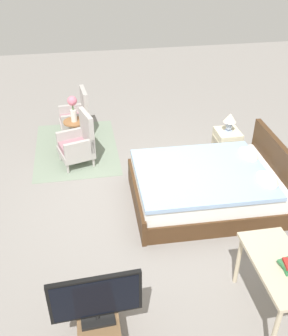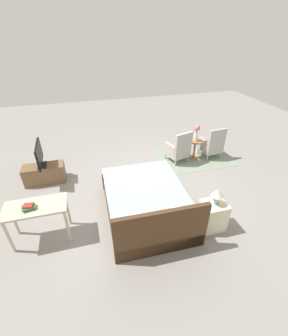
{
  "view_description": "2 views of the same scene",
  "coord_description": "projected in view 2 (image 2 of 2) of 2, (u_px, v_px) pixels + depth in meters",
  "views": [
    {
      "loc": [
        4.63,
        -0.85,
        3.71
      ],
      "look_at": [
        0.13,
        -0.07,
        0.74
      ],
      "focal_mm": 42.0,
      "sensor_mm": 36.0,
      "label": 1
    },
    {
      "loc": [
        1.1,
        4.24,
        3.32
      ],
      "look_at": [
        -0.05,
        0.06,
        0.59
      ],
      "focal_mm": 24.0,
      "sensor_mm": 36.0,
      "label": 2
    }
  ],
  "objects": [
    {
      "name": "ground_plane",
      "position": [
        141.0,
        187.0,
        5.47
      ],
      "size": [
        16.0,
        16.0,
        0.0
      ],
      "primitive_type": "plane",
      "color": "gray"
    },
    {
      "name": "floor_rug",
      "position": [
        193.0,
        157.0,
        6.71
      ],
      "size": [
        2.1,
        1.5,
        0.01
      ],
      "color": "gray",
      "rests_on": "ground_plane"
    },
    {
      "name": "bed",
      "position": [
        146.0,
        203.0,
        4.54
      ],
      "size": [
        1.64,
        2.18,
        0.96
      ],
      "color": "#472D19",
      "rests_on": "ground_plane"
    },
    {
      "name": "armchair_by_window_left",
      "position": [
        212.0,
        145.0,
        6.59
      ],
      "size": [
        0.59,
        0.59,
        0.92
      ],
      "color": "#ADA8A3",
      "rests_on": "floor_rug"
    },
    {
      "name": "armchair_by_window_right",
      "position": [
        179.0,
        149.0,
        6.35
      ],
      "size": [
        0.67,
        0.67,
        0.92
      ],
      "color": "#ADA8A3",
      "rests_on": "floor_rug"
    },
    {
      "name": "side_table",
      "position": [
        195.0,
        147.0,
        6.52
      ],
      "size": [
        0.4,
        0.4,
        0.56
      ],
      "color": "#936038",
      "rests_on": "ground_plane"
    },
    {
      "name": "flower_vase",
      "position": [
        197.0,
        131.0,
        6.25
      ],
      "size": [
        0.17,
        0.17,
        0.48
      ],
      "color": "silver",
      "rests_on": "side_table"
    },
    {
      "name": "nightstand",
      "position": [
        213.0,
        215.0,
        4.24
      ],
      "size": [
        0.44,
        0.41,
        0.59
      ],
      "color": "beige",
      "rests_on": "ground_plane"
    },
    {
      "name": "table_lamp",
      "position": [
        217.0,
        194.0,
        3.97
      ],
      "size": [
        0.22,
        0.22,
        0.33
      ],
      "color": "#9EADC6",
      "rests_on": "nightstand"
    },
    {
      "name": "tv_stand",
      "position": [
        45.0,
        174.0,
        5.56
      ],
      "size": [
        0.96,
        0.4,
        0.47
      ],
      "color": "brown",
      "rests_on": "ground_plane"
    },
    {
      "name": "tv_flatscreen",
      "position": [
        39.0,
        155.0,
        5.28
      ],
      "size": [
        0.21,
        0.85,
        0.57
      ],
      "color": "black",
      "rests_on": "tv_stand"
    },
    {
      "name": "vanity_desk",
      "position": [
        36.0,
        211.0,
        3.86
      ],
      "size": [
        1.04,
        0.52,
        0.75
      ],
      "color": "beige",
      "rests_on": "ground_plane"
    },
    {
      "name": "book_stack",
      "position": [
        29.0,
        207.0,
        3.71
      ],
      "size": [
        0.24,
        0.19,
        0.09
      ],
      "color": "#337A47",
      "rests_on": "vanity_desk"
    }
  ]
}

